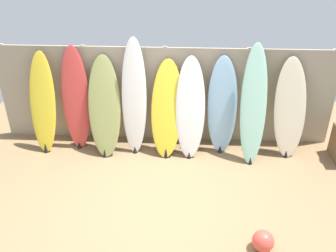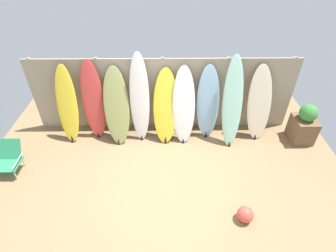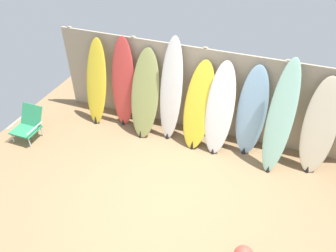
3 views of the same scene
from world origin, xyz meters
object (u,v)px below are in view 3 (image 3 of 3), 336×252
surfboard_olive_2 (145,95)px  beach_chair (28,123)px  surfboard_red_1 (123,83)px  surfboard_seafoam_7 (280,118)px  surfboard_white_3 (171,91)px  surfboard_yellow_4 (198,107)px  surfboard_yellow_0 (96,83)px  surfboard_white_5 (220,110)px  surfboard_skyblue_6 (252,112)px  surfboard_cream_8 (320,127)px

surfboard_olive_2 → beach_chair: surfboard_olive_2 is taller
surfboard_red_1 → surfboard_olive_2: surfboard_red_1 is taller
surfboard_olive_2 → surfboard_seafoam_7: (2.56, -0.08, 0.14)m
surfboard_olive_2 → beach_chair: bearing=-153.5°
surfboard_seafoam_7 → surfboard_white_3: bearing=176.0°
surfboard_olive_2 → surfboard_yellow_4: (1.09, 0.01, -0.03)m
surfboard_yellow_0 → surfboard_white_5: surfboard_yellow_0 is taller
surfboard_white_3 → surfboard_skyblue_6: (1.54, 0.05, -0.15)m
surfboard_skyblue_6 → surfboard_yellow_4: bearing=-173.8°
surfboard_cream_8 → beach_chair: size_ratio=2.74×
surfboard_seafoam_7 → surfboard_white_5: bearing=176.3°
surfboard_olive_2 → surfboard_skyblue_6: bearing=3.2°
surfboard_white_5 → surfboard_red_1: bearing=176.3°
surfboard_white_3 → surfboard_cream_8: 2.70m
surfboard_yellow_0 → surfboard_skyblue_6: 3.16m
surfboard_red_1 → surfboard_yellow_4: bearing=-3.9°
surfboard_red_1 → surfboard_cream_8: size_ratio=1.08×
surfboard_yellow_0 → surfboard_seafoam_7: 3.66m
surfboard_olive_2 → surfboard_seafoam_7: bearing=-1.8°
surfboard_skyblue_6 → surfboard_cream_8: surfboard_skyblue_6 is taller
surfboard_yellow_4 → surfboard_white_5: surfboard_white_5 is taller
surfboard_yellow_0 → beach_chair: size_ratio=2.81×
surfboard_white_3 → surfboard_cream_8: size_ratio=1.18×
surfboard_olive_2 → surfboard_yellow_4: surfboard_olive_2 is taller
surfboard_yellow_0 → surfboard_seafoam_7: bearing=-1.5°
surfboard_yellow_0 → beach_chair: bearing=-133.5°
surfboard_white_5 → beach_chair: bearing=-164.0°
surfboard_red_1 → beach_chair: size_ratio=2.97×
surfboard_yellow_0 → surfboard_white_5: (2.60, -0.03, -0.01)m
surfboard_red_1 → surfboard_white_3: (1.05, -0.06, 0.08)m
surfboard_yellow_0 → surfboard_yellow_4: surfboard_yellow_0 is taller
surfboard_white_5 → surfboard_cream_8: (1.72, 0.08, -0.00)m
beach_chair → surfboard_olive_2: bearing=12.6°
surfboard_white_3 → surfboard_white_5: size_ratio=1.17×
surfboard_red_1 → surfboard_white_3: bearing=-3.1°
surfboard_yellow_4 → surfboard_red_1: bearing=176.1°
surfboard_white_3 → surfboard_seafoam_7: bearing=-4.0°
surfboard_yellow_4 → surfboard_cream_8: size_ratio=0.95×
surfboard_white_3 → surfboard_yellow_4: (0.57, -0.05, -0.19)m
surfboard_cream_8 → beach_chair: (-5.33, -1.12, -0.53)m
surfboard_white_3 → surfboard_seafoam_7: 2.04m
surfboard_white_5 → surfboard_cream_8: bearing=2.8°
surfboard_white_5 → surfboard_white_3: bearing=175.6°
surfboard_yellow_0 → surfboard_olive_2: 1.10m
surfboard_white_3 → surfboard_seafoam_7: surfboard_white_3 is taller
surfboard_skyblue_6 → surfboard_seafoam_7: 0.55m
surfboard_red_1 → surfboard_white_5: 2.03m
surfboard_white_5 → surfboard_skyblue_6: bearing=12.9°
surfboard_olive_2 → surfboard_cream_8: size_ratio=0.99×
surfboard_red_1 → surfboard_skyblue_6: surfboard_red_1 is taller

